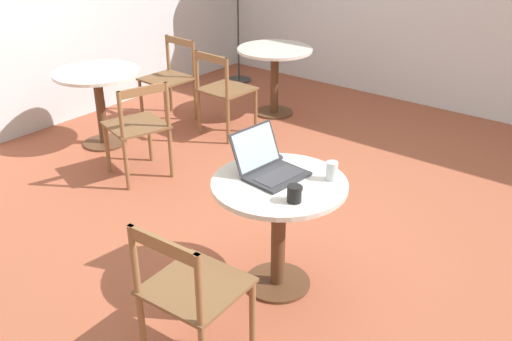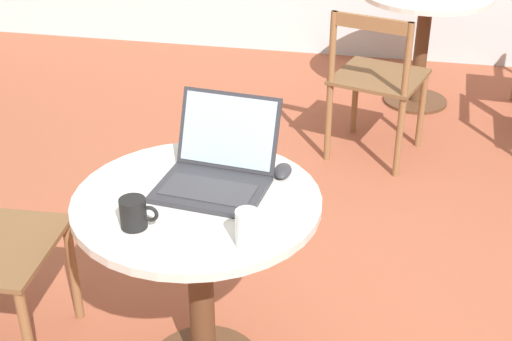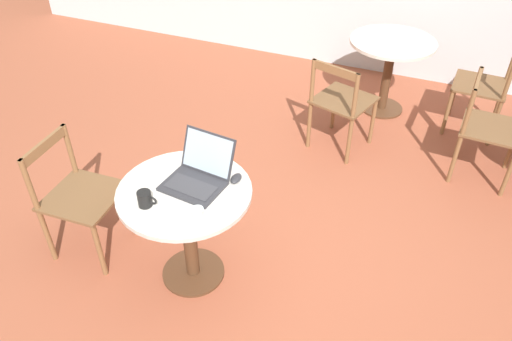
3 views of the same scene
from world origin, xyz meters
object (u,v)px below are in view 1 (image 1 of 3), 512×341
object	(u,v)px
chair_mid_left	(224,91)
chair_far_right	(170,79)
cafe_table_far	(98,89)
mug	(295,194)
drinking_glass	(332,171)
cafe_table_near	(279,207)
cafe_table_mid	(275,64)
chair_far_front	(138,128)
laptop	(270,167)
mouse	(276,156)
chair_near_left	(191,293)

from	to	relation	value
chair_mid_left	chair_far_right	size ratio (longest dim) A/B	1.00
cafe_table_far	mug	size ratio (longest dim) A/B	6.74
chair_mid_left	drinking_glass	bearing A→B (deg)	-124.55
cafe_table_near	cafe_table_mid	world-z (taller)	same
chair_far_right	mug	world-z (taller)	chair_far_right
cafe_table_mid	cafe_table_far	xyz separation A→B (m)	(-1.71, 0.81, 0.00)
cafe_table_mid	chair_far_front	bearing A→B (deg)	-179.45
laptop	drinking_glass	world-z (taller)	laptop
cafe_table_mid	mouse	world-z (taller)	mouse
cafe_table_mid	chair_near_left	distance (m)	3.76
laptop	cafe_table_mid	bearing A→B (deg)	35.83
chair_near_left	laptop	distance (m)	0.92
cafe_table_near	mug	size ratio (longest dim) A/B	6.74
cafe_table_near	chair_far_right	world-z (taller)	chair_far_right
cafe_table_near	mouse	size ratio (longest dim) A/B	8.03
chair_near_left	mug	bearing A→B (deg)	-13.15
cafe_table_far	chair_near_left	distance (m)	3.10
cafe_table_near	cafe_table_far	bearing A→B (deg)	74.40
cafe_table_near	chair_far_right	xyz separation A→B (m)	(1.62, 2.60, -0.11)
chair_mid_left	chair_far_front	bearing A→B (deg)	-176.92
mouse	mug	distance (m)	0.55
chair_mid_left	cafe_table_mid	bearing A→B (deg)	-3.21
chair_far_front	chair_far_right	world-z (taller)	same
chair_near_left	mug	xyz separation A→B (m)	(0.67, -0.16, 0.33)
chair_near_left	laptop	size ratio (longest dim) A/B	2.17
cafe_table_near	chair_near_left	distance (m)	0.81
chair_near_left	cafe_table_mid	bearing A→B (deg)	30.05
cafe_table_mid	drinking_glass	size ratio (longest dim) A/B	7.13
chair_mid_left	cafe_table_far	bearing A→B (deg)	140.33
chair_mid_left	chair_far_right	bearing A→B (deg)	93.58
chair_far_front	chair_far_right	distance (m)	1.37
cafe_table_mid	chair_far_front	size ratio (longest dim) A/B	0.94
chair_near_left	chair_far_front	bearing A→B (deg)	55.14
cafe_table_mid	chair_mid_left	bearing A→B (deg)	176.79
cafe_table_mid	mouse	distance (m)	2.75
chair_mid_left	drinking_glass	distance (m)	2.58
drinking_glass	chair_far_front	bearing A→B (deg)	82.18
cafe_table_near	chair_near_left	bearing A→B (deg)	-177.01
chair_near_left	cafe_table_far	bearing A→B (deg)	60.16
chair_far_right	laptop	bearing A→B (deg)	-122.27
mug	drinking_glass	bearing A→B (deg)	-3.76
chair_far_right	mouse	world-z (taller)	chair_far_right
chair_near_left	mug	size ratio (longest dim) A/B	7.21
chair_near_left	chair_far_front	distance (m)	2.27
chair_far_right	laptop	size ratio (longest dim) A/B	2.17
cafe_table_far	chair_far_front	xyz separation A→B (m)	(-0.25, -0.83, -0.11)
cafe_table_mid	chair_far_right	xyz separation A→B (m)	(-0.83, 0.76, -0.11)
mouse	chair_mid_left	bearing A→B (deg)	49.88
mug	cafe_table_mid	bearing A→B (deg)	38.28
chair_mid_left	drinking_glass	xyz separation A→B (m)	(-1.45, -2.11, 0.34)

